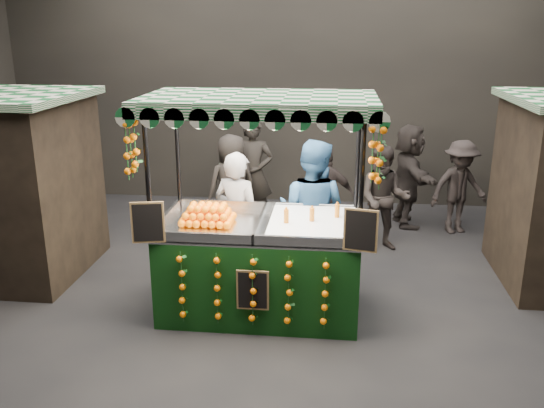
# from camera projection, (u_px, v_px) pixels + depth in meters

# --- Properties ---
(ground) EXTENTS (12.00, 12.00, 0.00)m
(ground) POSITION_uv_depth(u_px,v_px,m) (281.00, 316.00, 7.20)
(ground) COLOR black
(ground) RESTS_ON ground
(market_hall) EXTENTS (12.10, 10.10, 5.05)m
(market_hall) POSITION_uv_depth(u_px,v_px,m) (283.00, 34.00, 6.20)
(market_hall) COLOR black
(market_hall) RESTS_ON ground
(juice_stall) EXTENTS (2.80, 1.64, 2.71)m
(juice_stall) POSITION_uv_depth(u_px,v_px,m) (261.00, 249.00, 7.08)
(juice_stall) COLOR black
(juice_stall) RESTS_ON ground
(vendor_grey) EXTENTS (0.80, 0.66, 1.88)m
(vendor_grey) POSITION_uv_depth(u_px,v_px,m) (237.00, 219.00, 7.88)
(vendor_grey) COLOR gray
(vendor_grey) RESTS_ON ground
(vendor_blue) EXTENTS (1.19, 1.05, 2.04)m
(vendor_blue) POSITION_uv_depth(u_px,v_px,m) (312.00, 213.00, 7.87)
(vendor_blue) COLOR #2A5486
(vendor_blue) RESTS_ON ground
(shopper_0) EXTENTS (0.71, 0.47, 1.95)m
(shopper_0) POSITION_uv_depth(u_px,v_px,m) (253.00, 174.00, 10.13)
(shopper_0) COLOR black
(shopper_0) RESTS_ON ground
(shopper_1) EXTENTS (0.89, 0.73, 1.70)m
(shopper_1) POSITION_uv_depth(u_px,v_px,m) (384.00, 198.00, 9.13)
(shopper_1) COLOR #2B2423
(shopper_1) RESTS_ON ground
(shopper_2) EXTENTS (0.97, 0.44, 1.62)m
(shopper_2) POSITION_uv_depth(u_px,v_px,m) (326.00, 196.00, 9.39)
(shopper_2) COLOR #2D2524
(shopper_2) RESTS_ON ground
(shopper_3) EXTENTS (1.20, 0.94, 1.63)m
(shopper_3) POSITION_uv_depth(u_px,v_px,m) (459.00, 187.00, 9.89)
(shopper_3) COLOR #2B2423
(shopper_3) RESTS_ON ground
(shopper_4) EXTENTS (1.03, 0.94, 1.76)m
(shopper_4) POSITION_uv_depth(u_px,v_px,m) (232.00, 186.00, 9.74)
(shopper_4) COLOR #2E2825
(shopper_4) RESTS_ON ground
(shopper_5) EXTENTS (0.81, 1.77, 1.84)m
(shopper_5) POSITION_uv_depth(u_px,v_px,m) (408.00, 175.00, 10.24)
(shopper_5) COLOR #2E2825
(shopper_5) RESTS_ON ground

